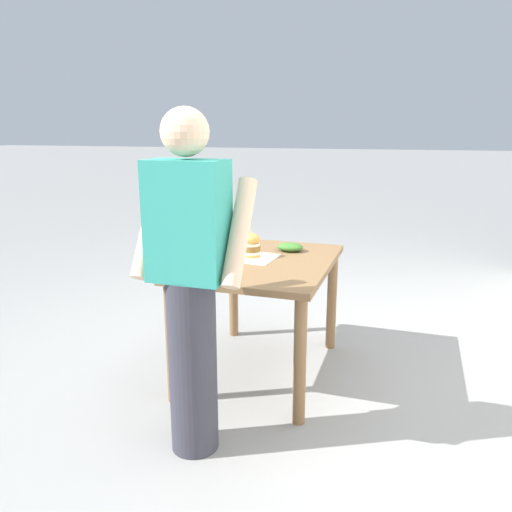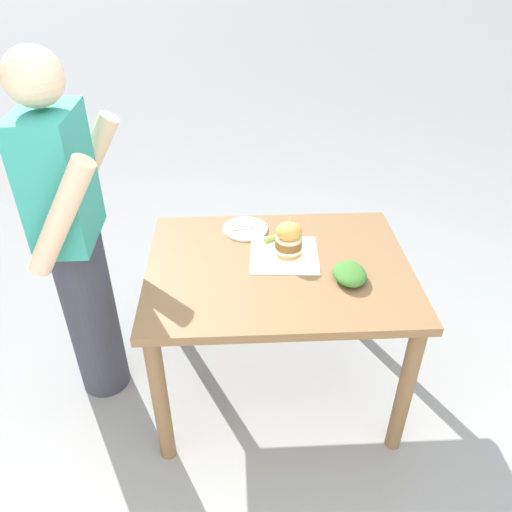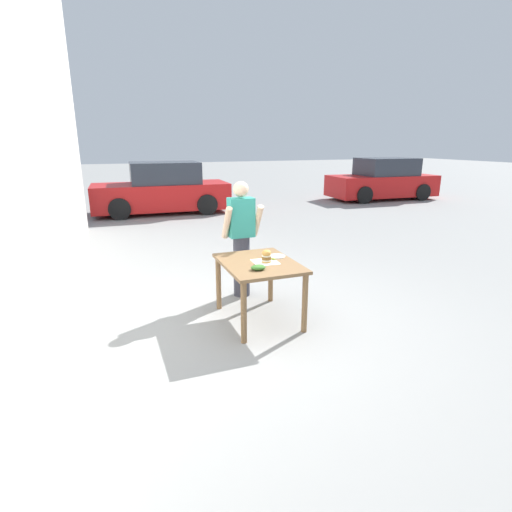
% 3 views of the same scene
% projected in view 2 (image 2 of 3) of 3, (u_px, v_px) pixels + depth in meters
% --- Properties ---
extents(ground_plane, '(80.00, 80.00, 0.00)m').
position_uv_depth(ground_plane, '(275.00, 384.00, 2.64)').
color(ground_plane, gray).
extents(patio_table, '(0.89, 1.16, 0.78)m').
position_uv_depth(patio_table, '(278.00, 286.00, 2.27)').
color(patio_table, brown).
rests_on(patio_table, ground).
extents(serving_paper, '(0.33, 0.33, 0.00)m').
position_uv_depth(serving_paper, '(284.00, 255.00, 2.27)').
color(serving_paper, white).
rests_on(serving_paper, patio_table).
extents(sandwich, '(0.13, 0.13, 0.19)m').
position_uv_depth(sandwich, '(289.00, 239.00, 2.23)').
color(sandwich, gold).
rests_on(sandwich, serving_paper).
extents(pickle_spear, '(0.06, 0.08, 0.02)m').
position_uv_depth(pickle_spear, '(272.00, 238.00, 2.35)').
color(pickle_spear, '#8EA83D').
rests_on(pickle_spear, serving_paper).
extents(side_plate_with_forks, '(0.22, 0.22, 0.02)m').
position_uv_depth(side_plate_with_forks, '(245.00, 229.00, 2.45)').
color(side_plate_with_forks, white).
rests_on(side_plate_with_forks, patio_table).
extents(side_salad, '(0.18, 0.14, 0.06)m').
position_uv_depth(side_salad, '(350.00, 274.00, 2.10)').
color(side_salad, '#386B28').
rests_on(side_salad, patio_table).
extents(diner_across_table, '(0.55, 0.35, 1.69)m').
position_uv_depth(diner_across_table, '(74.00, 241.00, 2.17)').
color(diner_across_table, '#33333D').
rests_on(diner_across_table, ground).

